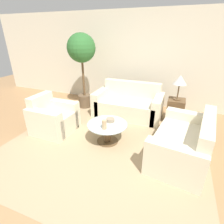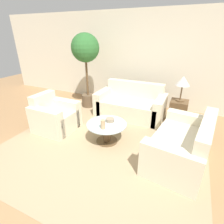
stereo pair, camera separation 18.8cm
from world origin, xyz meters
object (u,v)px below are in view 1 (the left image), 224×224
object	(u,v)px
coffee_table	(107,130)
bowl	(110,120)
sofa_main	(129,105)
loveseat	(185,144)
potted_plant	(82,54)
table_lamp	(180,81)
vase	(104,125)
armchair	(52,119)

from	to	relation	value
coffee_table	bowl	world-z (taller)	bowl
sofa_main	loveseat	distance (m)	1.98
potted_plant	bowl	world-z (taller)	potted_plant
loveseat	table_lamp	world-z (taller)	table_lamp
vase	loveseat	bearing A→B (deg)	8.62
table_lamp	potted_plant	size ratio (longest dim) A/B	0.28
loveseat	potted_plant	bearing A→B (deg)	-109.51
armchair	vase	size ratio (longest dim) A/B	4.69
sofa_main	potted_plant	world-z (taller)	potted_plant
sofa_main	vase	world-z (taller)	sofa_main
loveseat	bowl	bearing A→B (deg)	-85.66
coffee_table	table_lamp	world-z (taller)	table_lamp
table_lamp	potted_plant	world-z (taller)	potted_plant
sofa_main	bowl	size ratio (longest dim) A/B	10.26
armchair	vase	bearing A→B (deg)	-96.76
sofa_main	loveseat	bearing A→B (deg)	-44.45
bowl	armchair	bearing A→B (deg)	-174.32
vase	bowl	distance (m)	0.31
sofa_main	armchair	distance (m)	1.95
potted_plant	bowl	distance (m)	2.18
loveseat	vase	size ratio (longest dim) A/B	8.99
sofa_main	coffee_table	distance (m)	1.41
potted_plant	vase	world-z (taller)	potted_plant
armchair	coffee_table	bearing A→B (deg)	-88.43
coffee_table	vase	distance (m)	0.30
bowl	table_lamp	bearing A→B (deg)	47.74
sofa_main	bowl	distance (m)	1.31
sofa_main	potted_plant	distance (m)	1.82
sofa_main	potted_plant	xyz separation A→B (m)	(-1.35, 0.05, 1.21)
loveseat	potted_plant	xyz separation A→B (m)	(-2.77, 1.44, 1.21)
armchair	loveseat	world-z (taller)	loveseat
loveseat	table_lamp	size ratio (longest dim) A/B	2.77
table_lamp	loveseat	bearing A→B (deg)	-79.97
loveseat	coffee_table	bearing A→B (deg)	-81.23
loveseat	coffee_table	xyz separation A→B (m)	(-1.43, -0.02, -0.02)
loveseat	vase	world-z (taller)	loveseat
table_lamp	sofa_main	bearing A→B (deg)	179.54
potted_plant	vase	distance (m)	2.36
potted_plant	vase	xyz separation A→B (m)	(1.36, -1.65, -1.00)
sofa_main	armchair	bearing A→B (deg)	-132.84
armchair	bowl	bearing A→B (deg)	-83.73
vase	bowl	bearing A→B (deg)	90.62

